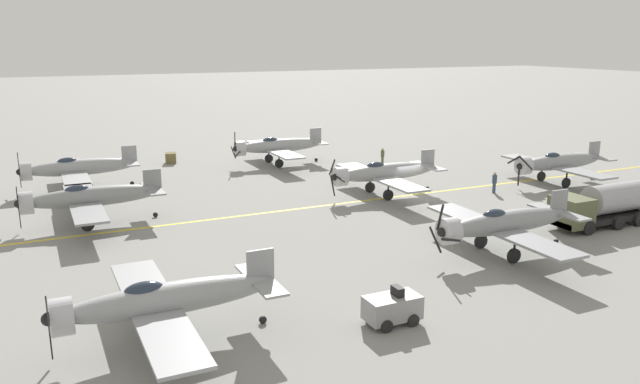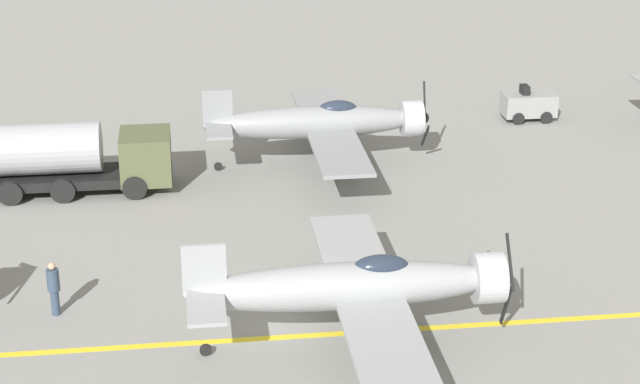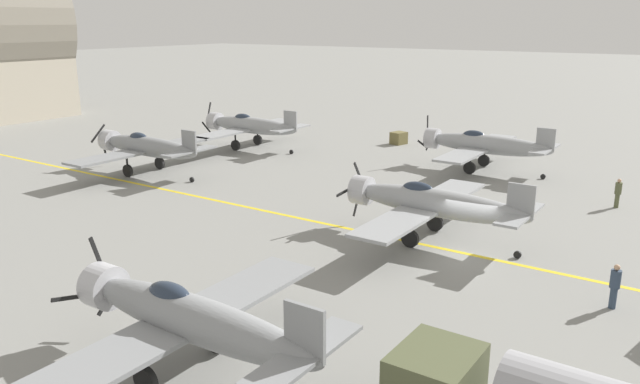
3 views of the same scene
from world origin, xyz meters
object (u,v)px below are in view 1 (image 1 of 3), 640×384
(airplane_mid_center, at_px, (383,173))
(airplane_mid_right, at_px, (277,146))
(airplane_near_center, at_px, (558,162))
(fuel_tanker, at_px, (602,205))
(airplane_far_center, at_px, (89,197))
(supply_crate_by_tanker, at_px, (171,158))
(airplane_far_left, at_px, (162,300))
(tow_tractor, at_px, (392,308))
(ground_crew_inspecting, at_px, (383,156))
(airplane_far_right, at_px, (77,168))
(airplane_mid_left, at_px, (503,223))
(ground_crew_walking, at_px, (494,182))

(airplane_mid_center, bearing_deg, airplane_mid_right, 19.03)
(airplane_near_center, relative_size, fuel_tanker, 1.50)
(fuel_tanker, bearing_deg, airplane_far_center, 64.20)
(airplane_mid_center, height_order, airplane_near_center, same)
(airplane_mid_right, distance_m, supply_crate_by_tanker, 11.62)
(airplane_mid_right, bearing_deg, airplane_far_left, 160.49)
(airplane_near_center, xyz_separation_m, tow_tractor, (-18.30, 28.91, -1.22))
(airplane_far_left, bearing_deg, ground_crew_inspecting, -39.70)
(airplane_far_left, height_order, airplane_near_center, same)
(airplane_far_right, bearing_deg, airplane_mid_center, -136.42)
(airplane_near_center, height_order, supply_crate_by_tanker, airplane_near_center)
(airplane_mid_center, xyz_separation_m, airplane_far_center, (1.66, 23.28, -0.00))
(airplane_far_right, bearing_deg, ground_crew_inspecting, -109.69)
(fuel_tanker, distance_m, supply_crate_by_tanker, 42.83)
(airplane_mid_center, distance_m, ground_crew_inspecting, 13.61)
(airplane_mid_left, xyz_separation_m, fuel_tanker, (1.74, -10.51, -0.50))
(airplane_mid_left, bearing_deg, airplane_far_center, 35.61)
(airplane_mid_left, bearing_deg, airplane_far_right, 21.21)
(ground_crew_inspecting, distance_m, supply_crate_by_tanker, 22.67)
(airplane_mid_left, height_order, ground_crew_walking, airplane_mid_left)
(airplane_mid_right, distance_m, ground_crew_walking, 23.20)
(fuel_tanker, relative_size, ground_crew_walking, 4.36)
(supply_crate_by_tanker, bearing_deg, tow_tractor, -178.76)
(airplane_mid_left, xyz_separation_m, supply_crate_by_tanker, (38.10, 12.11, -1.46))
(airplane_mid_center, distance_m, ground_crew_walking, 9.87)
(airplane_mid_right, height_order, airplane_far_right, airplane_mid_right)
(ground_crew_inspecting, relative_size, supply_crate_by_tanker, 1.36)
(airplane_far_left, distance_m, supply_crate_by_tanker, 41.89)
(airplane_far_left, xyz_separation_m, supply_crate_by_tanker, (40.87, -9.10, -1.46))
(ground_crew_inspecting, xyz_separation_m, supply_crate_by_tanker, (10.52, 20.07, -0.43))
(airplane_far_right, relative_size, tow_tractor, 4.62)
(airplane_mid_right, xyz_separation_m, ground_crew_walking, (-19.54, -12.47, -1.01))
(airplane_far_center, bearing_deg, airplane_near_center, -92.34)
(ground_crew_inspecting, bearing_deg, airplane_mid_left, 163.90)
(airplane_far_center, bearing_deg, ground_crew_inspecting, -67.43)
(tow_tractor, relative_size, ground_crew_walking, 1.42)
(airplane_mid_right, distance_m, fuel_tanker, 33.05)
(ground_crew_walking, xyz_separation_m, ground_crew_inspecting, (14.87, 2.32, -0.02))
(airplane_far_left, relative_size, ground_crew_walking, 6.53)
(airplane_near_center, bearing_deg, airplane_mid_left, 139.12)
(ground_crew_walking, relative_size, supply_crate_by_tanker, 1.39)
(supply_crate_by_tanker, bearing_deg, airplane_mid_left, -162.37)
(ground_crew_walking, relative_size, ground_crew_inspecting, 1.02)
(tow_tractor, bearing_deg, airplane_mid_center, -29.79)
(airplane_far_left, height_order, ground_crew_walking, airplane_far_left)
(airplane_far_center, relative_size, airplane_near_center, 1.00)
(airplane_mid_left, height_order, airplane_near_center, airplane_mid_left)
(airplane_mid_right, relative_size, airplane_near_center, 1.00)
(supply_crate_by_tanker, bearing_deg, ground_crew_walking, -138.59)
(airplane_far_center, distance_m, fuel_tanker, 36.41)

